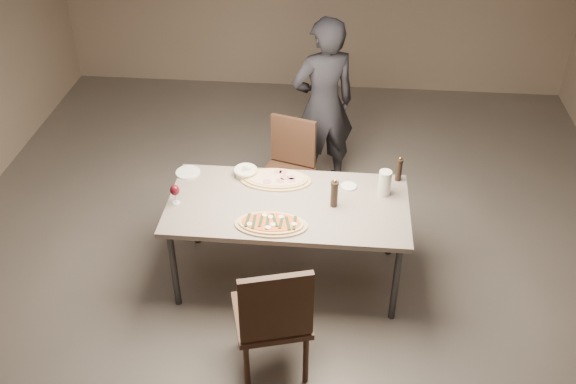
# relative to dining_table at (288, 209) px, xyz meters

# --- Properties ---
(room) EXTENTS (7.00, 7.00, 7.00)m
(room) POSITION_rel_dining_table_xyz_m (0.00, 0.00, 0.71)
(room) COLOR #5F5952
(room) RESTS_ON ground
(dining_table) EXTENTS (1.80, 0.90, 0.75)m
(dining_table) POSITION_rel_dining_table_xyz_m (0.00, 0.00, 0.00)
(dining_table) COLOR gray
(dining_table) RESTS_ON ground
(zucchini_pizza) EXTENTS (0.52, 0.29, 0.05)m
(zucchini_pizza) POSITION_rel_dining_table_xyz_m (-0.10, -0.28, 0.07)
(zucchini_pizza) COLOR tan
(zucchini_pizza) RESTS_ON dining_table
(ham_pizza) EXTENTS (0.56, 0.31, 0.04)m
(ham_pizza) POSITION_rel_dining_table_xyz_m (-0.12, 0.28, 0.07)
(ham_pizza) COLOR tan
(ham_pizza) RESTS_ON dining_table
(bread_basket) EXTENTS (0.19, 0.19, 0.07)m
(bread_basket) POSITION_rel_dining_table_xyz_m (-0.37, 0.33, 0.10)
(bread_basket) COLOR beige
(bread_basket) RESTS_ON dining_table
(oil_dish) EXTENTS (0.12, 0.12, 0.01)m
(oil_dish) POSITION_rel_dining_table_xyz_m (0.45, 0.25, 0.06)
(oil_dish) COLOR white
(oil_dish) RESTS_ON dining_table
(pepper_mill_left) EXTENTS (0.06, 0.06, 0.24)m
(pepper_mill_left) POSITION_rel_dining_table_xyz_m (0.34, -0.00, 0.17)
(pepper_mill_left) COLOR black
(pepper_mill_left) RESTS_ON dining_table
(pepper_mill_right) EXTENTS (0.05, 0.05, 0.21)m
(pepper_mill_right) POSITION_rel_dining_table_xyz_m (0.83, 0.38, 0.16)
(pepper_mill_right) COLOR black
(pepper_mill_right) RESTS_ON dining_table
(carafe) EXTENTS (0.10, 0.10, 0.20)m
(carafe) POSITION_rel_dining_table_xyz_m (0.71, 0.18, 0.16)
(carafe) COLOR silver
(carafe) RESTS_ON dining_table
(wine_glass) EXTENTS (0.07, 0.07, 0.16)m
(wine_glass) POSITION_rel_dining_table_xyz_m (-0.83, -0.08, 0.17)
(wine_glass) COLOR silver
(wine_glass) RESTS_ON dining_table
(side_plate) EXTENTS (0.19, 0.19, 0.01)m
(side_plate) POSITION_rel_dining_table_xyz_m (-0.83, 0.32, 0.06)
(side_plate) COLOR white
(side_plate) RESTS_ON dining_table
(chair_near) EXTENTS (0.59, 0.59, 1.02)m
(chair_near) POSITION_rel_dining_table_xyz_m (-0.01, -0.97, -0.12)
(chair_near) COLOR #3D2619
(chair_near) RESTS_ON ground
(chair_far) EXTENTS (0.54, 0.54, 0.91)m
(chair_far) POSITION_rel_dining_table_xyz_m (-0.08, 0.89, -0.18)
(chair_far) COLOR #3D2619
(chair_far) RESTS_ON ground
(diner) EXTENTS (0.72, 0.61, 1.68)m
(diner) POSITION_rel_dining_table_xyz_m (0.20, 1.40, 0.14)
(diner) COLOR black
(diner) RESTS_ON ground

